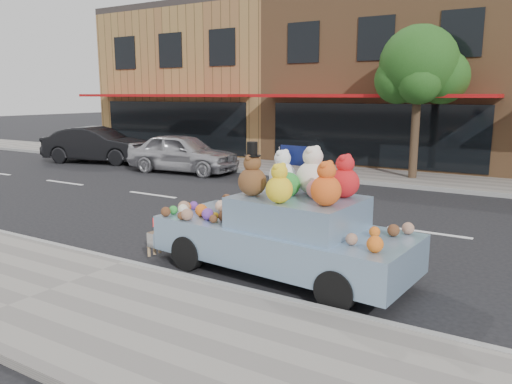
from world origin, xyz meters
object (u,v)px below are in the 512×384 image
Objects in this scene: street_tree at (420,72)px; car_silver at (183,153)px; art_car at (284,228)px; car_dark at (97,145)px.

street_tree is 1.19× the size of car_silver.
art_car is (0.48, -10.42, -2.90)m from street_tree.
art_car reaches higher than car_silver.
car_dark reaches higher than car_silver.
street_tree reaches higher than car_silver.
street_tree reaches higher than art_car.
street_tree is 1.11× the size of car_dark.
art_car is at bearing -136.42° from car_dark.
street_tree is 10.82m from art_car.
car_dark is at bearing -169.51° from street_tree.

